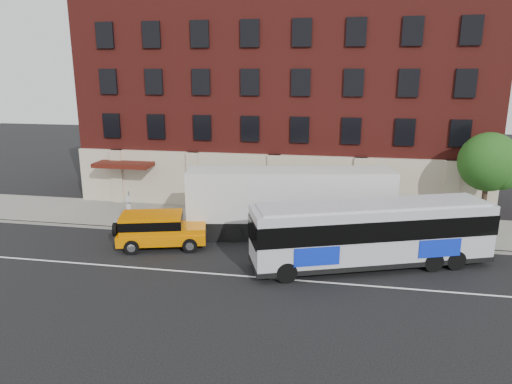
% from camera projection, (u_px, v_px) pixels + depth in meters
% --- Properties ---
extents(ground, '(120.00, 120.00, 0.00)m').
position_uv_depth(ground, '(239.00, 280.00, 22.96)').
color(ground, black).
rests_on(ground, ground).
extents(sidewalk, '(60.00, 6.00, 0.15)m').
position_uv_depth(sidewalk, '(268.00, 222.00, 31.50)').
color(sidewalk, gray).
rests_on(sidewalk, ground).
extents(kerb, '(60.00, 0.25, 0.15)m').
position_uv_depth(kerb, '(260.00, 237.00, 28.65)').
color(kerb, gray).
rests_on(kerb, ground).
extents(lane_line, '(60.00, 0.12, 0.01)m').
position_uv_depth(lane_line, '(241.00, 276.00, 23.43)').
color(lane_line, white).
rests_on(lane_line, ground).
extents(building, '(30.00, 12.10, 15.00)m').
position_uv_depth(building, '(284.00, 101.00, 37.15)').
color(building, maroon).
rests_on(building, sidewalk).
extents(sign_pole, '(0.30, 0.20, 2.50)m').
position_uv_depth(sign_pole, '(129.00, 208.00, 29.92)').
color(sign_pole, gray).
rests_on(sign_pole, ground).
extents(street_tree, '(3.60, 3.60, 6.20)m').
position_uv_depth(street_tree, '(489.00, 164.00, 28.52)').
color(street_tree, '#312418').
rests_on(street_tree, sidewalk).
extents(city_bus, '(12.65, 6.81, 3.42)m').
position_uv_depth(city_bus, '(372.00, 232.00, 24.16)').
color(city_bus, silver).
rests_on(city_bus, ground).
extents(yellow_suv, '(5.43, 3.32, 2.02)m').
position_uv_depth(yellow_suv, '(158.00, 228.00, 26.98)').
color(yellow_suv, orange).
rests_on(yellow_suv, ground).
extents(shipping_container, '(12.69, 4.65, 4.15)m').
position_uv_depth(shipping_container, '(290.00, 203.00, 28.74)').
color(shipping_container, black).
rests_on(shipping_container, ground).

